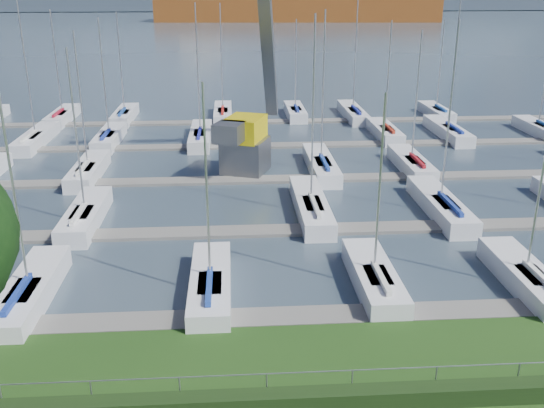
{
  "coord_description": "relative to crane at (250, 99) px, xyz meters",
  "views": [
    {
      "loc": [
        -2.0,
        -17.51,
        13.93
      ],
      "look_at": [
        0.0,
        12.0,
        3.0
      ],
      "focal_mm": 40.0,
      "sensor_mm": 36.0,
      "label": 1
    }
  ],
  "objects": [
    {
      "name": "fence",
      "position": [
        0.54,
        -29.16,
        -4.13
      ],
      "size": [
        80.0,
        0.04,
        0.04
      ],
      "primitive_type": "cylinder",
      "rotation": [
        0.0,
        1.57,
        0.0
      ],
      "color": "gray",
      "rests_on": "grass"
    },
    {
      "name": "docks",
      "position": [
        0.54,
        -3.16,
        -5.55
      ],
      "size": [
        90.0,
        41.6,
        0.25
      ],
      "color": "slate",
      "rests_on": "water"
    },
    {
      "name": "cargo_ship_mid",
      "position": [
        19.37,
        188.58,
        -1.83
      ],
      "size": [
        104.88,
        24.63,
        21.5
      ],
      "rotation": [
        0.0,
        0.0,
        -0.06
      ],
      "color": "brown",
      "rests_on": "water"
    },
    {
      "name": "water",
      "position": [
        0.54,
        230.84,
        -5.73
      ],
      "size": [
        800.0,
        540.0,
        0.2
      ],
      "primitive_type": "cube",
      "color": "#3B4A57"
    },
    {
      "name": "hedge",
      "position": [
        0.54,
        -29.56,
        -4.98
      ],
      "size": [
        80.0,
        0.7,
        0.7
      ],
      "primitive_type": "cube",
      "color": "black",
      "rests_on": "grass"
    },
    {
      "name": "sailboat_fleet",
      "position": [
        -1.82,
        0.0,
        0.13
      ],
      "size": [
        75.71,
        49.97,
        13.1
      ],
      "color": "maroon",
      "rests_on": "water"
    },
    {
      "name": "crane",
      "position": [
        0.0,
        0.0,
        0.0
      ],
      "size": [
        5.84,
        13.49,
        22.35
      ],
      "rotation": [
        0.0,
        0.0,
        -0.36
      ],
      "color": "#57595F",
      "rests_on": "water"
    }
  ]
}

